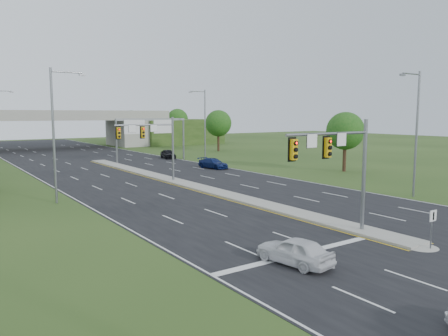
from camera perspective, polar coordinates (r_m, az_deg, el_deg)
ground at (r=28.88m, az=17.54°, el=-7.93°), size 240.00×240.00×0.00m
road at (r=57.01m, az=-11.34°, el=-0.44°), size 24.00×160.00×0.02m
median at (r=46.31m, az=-5.47°, el=-1.93°), size 2.00×54.00×0.16m
median_nose at (r=26.69m, az=24.41°, el=-9.25°), size 2.00×2.00×0.16m
lane_markings at (r=51.26m, az=-9.27°, el=-1.21°), size 23.72×160.00×0.01m
signal_mast_near at (r=26.26m, az=15.00°, el=1.18°), size 6.62×0.60×7.00m
signal_mast_far at (r=46.49m, az=-9.14°, el=3.78°), size 6.62×0.60×7.00m
keep_right_sign at (r=26.08m, az=25.56°, el=-6.47°), size 0.60×0.13×2.20m
sign_gantry at (r=68.36m, az=-9.57°, el=5.22°), size 11.58×0.44×6.67m
overpass at (r=99.59m, az=-21.69°, el=4.39°), size 80.00×14.00×8.10m
lightpole_l_mid at (r=38.08m, az=-21.11°, el=4.77°), size 2.85×0.25×11.00m
lightpole_r_near at (r=41.75m, az=23.73°, el=4.81°), size 2.85×0.25×11.00m
lightpole_r_far at (r=67.15m, az=-2.65°, el=6.01°), size 2.85×0.25×11.00m
tree_r_near at (r=57.66m, az=15.56°, el=4.68°), size 4.80×4.80×7.60m
tree_r_mid at (r=86.65m, az=-0.74°, el=5.86°), size 5.20×5.20×8.12m
tree_back_c at (r=120.24m, az=-11.99°, el=6.04°), size 5.60×5.60×8.32m
tree_back_d at (r=126.28m, az=-6.09°, el=6.34°), size 6.00×6.00×8.85m
car_white at (r=21.89m, az=9.19°, el=-10.60°), size 2.23×4.20×1.36m
car_far_b at (r=59.01m, az=-1.42°, el=0.62°), size 2.71×4.97×1.37m
car_far_c at (r=72.92m, az=-7.32°, el=1.85°), size 2.60×4.65×1.49m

